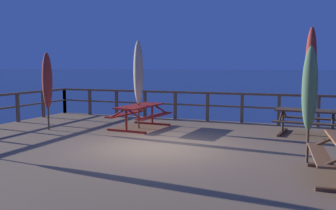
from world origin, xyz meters
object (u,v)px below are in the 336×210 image
Objects in this scene: patio_umbrella_tall_front at (47,81)px; patio_umbrella_short_back at (310,89)px; patio_umbrella_tall_back_left at (311,67)px; picnic_table_front_left at (307,117)px; patio_umbrella_tall_back_right at (138,73)px; picnic_table_front_right at (140,111)px.

patio_umbrella_tall_front is 1.00× the size of patio_umbrella_short_back.
picnic_table_front_left is at bearing 131.68° from patio_umbrella_tall_back_left.
patio_umbrella_short_back is (5.26, -2.69, -0.27)m from patio_umbrella_tall_back_right.
patio_umbrella_tall_back_right is 1.16× the size of patio_umbrella_tall_front.
patio_umbrella_tall_back_left is 8.10m from patio_umbrella_tall_front.
patio_umbrella_tall_front is (-2.59, -1.32, -0.26)m from patio_umbrella_tall_back_right.
patio_umbrella_tall_front reaches higher than patio_umbrella_short_back.
patio_umbrella_tall_back_right reaches higher than picnic_table_front_right.
patio_umbrella_tall_back_left reaches higher than patio_umbrella_tall_front.
picnic_table_front_right is 0.68× the size of patio_umbrella_tall_back_left.
patio_umbrella_tall_front is (-7.84, -1.98, -0.45)m from patio_umbrella_tall_back_left.
patio_umbrella_tall_front is 7.96m from patio_umbrella_short_back.
patio_umbrella_short_back is at bearing -89.19° from picnic_table_front_left.
patio_umbrella_short_back reaches higher than picnic_table_front_right.
patio_umbrella_tall_back_left reaches higher than picnic_table_front_right.
patio_umbrella_tall_back_right is 1.17× the size of patio_umbrella_short_back.
picnic_table_front_right is at bearing 152.38° from patio_umbrella_short_back.
patio_umbrella_tall_back_left reaches higher than patio_umbrella_short_back.
patio_umbrella_tall_front is at bearing -165.44° from picnic_table_front_left.
picnic_table_front_right is 1.14× the size of picnic_table_front_left.
patio_umbrella_short_back is at bearing -27.62° from picnic_table_front_right.
patio_umbrella_tall_back_right is 5.29m from patio_umbrella_tall_back_left.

